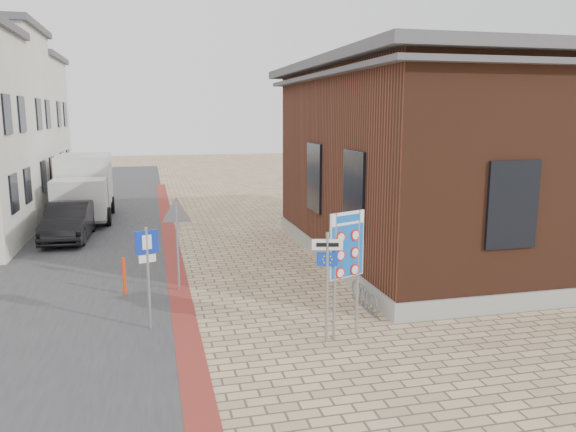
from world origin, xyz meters
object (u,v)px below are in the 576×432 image
essen_sign (327,270)px  bollard (124,276)px  box_truck (84,187)px  parking_sign (147,261)px  sedan (69,221)px  border_sign (347,248)px

essen_sign → bollard: bearing=149.0°
box_truck → bollard: bearing=-80.3°
parking_sign → bollard: (-0.69, 2.82, -1.14)m
essen_sign → parking_sign: (-3.81, 1.70, 0.01)m
sedan → border_sign: size_ratio=1.57×
sedan → essen_sign: bearing=-58.1°
box_truck → parking_sign: (2.96, -15.10, 0.10)m
parking_sign → bollard: bearing=87.0°
border_sign → bollard: bearing=115.7°
border_sign → parking_sign: 4.60m
sedan → border_sign: (7.45, -12.18, 1.34)m
box_truck → border_sign: size_ratio=2.02×
box_truck → essen_sign: (6.77, -16.80, 0.08)m
sedan → bollard: (2.43, -7.86, -0.22)m
box_truck → bollard: box_truck is taller
sedan → box_truck: size_ratio=0.78×
essen_sign → bollard: 6.48m
essen_sign → parking_sign: bearing=170.1°
sedan → bollard: bearing=-70.2°
box_truck → border_sign: box_truck is taller
parking_sign → bollard: parking_sign is taller
box_truck → parking_sign: size_ratio=2.38×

